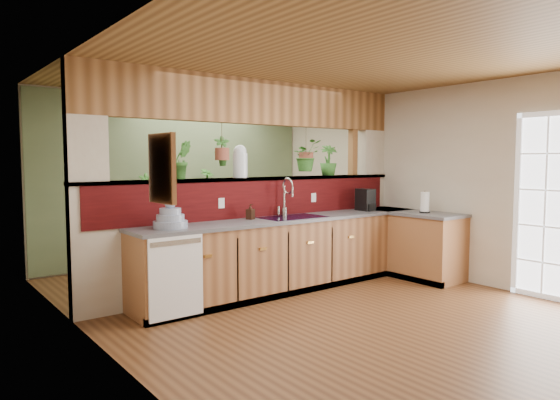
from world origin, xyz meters
TOP-DOWN VIEW (x-y plane):
  - ground at (0.00, 0.00)m, footprint 4.60×7.00m
  - ceiling at (0.00, 0.00)m, footprint 4.60×7.00m
  - wall_back at (0.00, 3.50)m, footprint 4.60×0.02m
  - wall_left at (-2.30, 0.00)m, footprint 0.02×7.00m
  - wall_right at (2.30, 0.00)m, footprint 0.02×7.00m
  - pass_through_partition at (0.03, 1.35)m, footprint 4.60×0.21m
  - pass_through_ledge at (0.00, 1.35)m, footprint 4.60×0.21m
  - header_beam at (0.00, 1.35)m, footprint 4.60×0.15m
  - sage_backwall at (0.00, 3.48)m, footprint 4.55×0.02m
  - countertop at (0.84, 0.87)m, footprint 4.14×1.52m
  - dishwasher at (-1.48, 0.66)m, footprint 0.58×0.03m
  - navy_sink at (0.25, 0.98)m, footprint 0.82×0.50m
  - french_door at (2.27, -1.30)m, footprint 0.06×1.02m
  - framed_print at (-2.27, -0.80)m, footprint 0.04×0.35m
  - faucet at (0.28, 1.13)m, footprint 0.21×0.21m
  - dish_stack at (-1.39, 0.96)m, footprint 0.35×0.35m
  - soap_dispenser at (-0.29, 1.10)m, footprint 0.11×0.11m
  - coffee_maker at (1.57, 0.97)m, footprint 0.16×0.28m
  - paper_towel at (1.98, 0.28)m, footprint 0.14×0.14m
  - glass_jar at (-0.27, 1.35)m, footprint 0.18×0.18m
  - ledge_plant_left at (-1.06, 1.35)m, footprint 0.25×0.21m
  - ledge_plant_right at (1.21, 1.35)m, footprint 0.32×0.32m
  - hanging_plant_a at (-0.53, 1.35)m, footprint 0.23×0.20m
  - hanging_plant_b at (0.79, 1.35)m, footprint 0.40×0.35m
  - shelving_console at (-0.13, 3.25)m, footprint 1.61×0.61m
  - shelf_plant_a at (-0.69, 3.25)m, footprint 0.24×0.20m
  - shelf_plant_b at (0.34, 3.25)m, footprint 0.31×0.31m
  - floor_plant at (1.24, 2.39)m, footprint 0.83×0.75m

SIDE VIEW (x-z plane):
  - ground at x=0.00m, z-range -0.01..0.01m
  - floor_plant at x=1.24m, z-range 0.00..0.84m
  - countertop at x=0.84m, z-range 0.00..0.90m
  - dishwasher at x=-1.48m, z-range 0.05..0.87m
  - shelving_console at x=-0.13m, z-range -0.02..1.02m
  - navy_sink at x=0.25m, z-range 0.73..0.91m
  - soap_dispenser at x=-0.29m, z-range 0.90..1.08m
  - dish_stack at x=-1.39m, z-range 0.84..1.15m
  - paper_towel at x=1.98m, z-range 0.89..1.18m
  - coffee_maker at x=1.57m, z-range 0.89..1.19m
  - french_door at x=2.27m, z-range -0.03..2.13m
  - faucet at x=0.28m, z-range 0.92..1.40m
  - pass_through_partition at x=0.03m, z-range -0.11..2.49m
  - shelf_plant_a at x=-0.69m, z-range 1.02..1.42m
  - shelf_plant_b at x=0.34m, z-range 1.02..1.47m
  - wall_back at x=0.00m, z-range 0.00..2.60m
  - wall_left at x=-2.30m, z-range 0.00..2.60m
  - wall_right at x=2.30m, z-range 0.00..2.60m
  - sage_backwall at x=0.00m, z-range 0.02..2.58m
  - pass_through_ledge at x=0.00m, z-range 1.35..1.39m
  - framed_print at x=-2.27m, z-range 1.32..1.78m
  - glass_jar at x=-0.27m, z-range 1.39..1.79m
  - ledge_plant_right at x=1.21m, z-range 1.39..1.82m
  - ledge_plant_left at x=-1.06m, z-range 1.39..1.83m
  - hanging_plant_a at x=-0.53m, z-range 1.59..2.07m
  - hanging_plant_b at x=0.79m, z-range 1.58..2.13m
  - header_beam at x=0.00m, z-range 2.05..2.60m
  - ceiling at x=0.00m, z-range 2.60..2.60m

